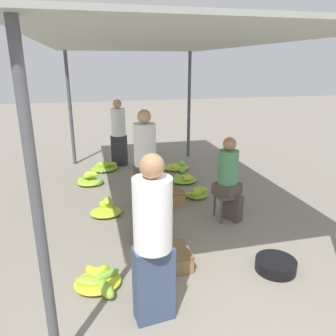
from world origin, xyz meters
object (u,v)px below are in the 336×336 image
object	(u,v)px
basin_black	(276,265)
banana_pile_left_1	(98,280)
banana_pile_left_3	(104,167)
shopper_walking_far	(119,132)
banana_pile_right_0	(184,179)
banana_pile_right_2	(197,194)
shopper_walking_mid	(145,159)
vendor_foreground	(153,239)
banana_pile_left_0	(91,180)
banana_pile_left_2	(107,209)
vendor_seated	(229,178)
stool	(226,199)
crate_far	(171,196)
banana_pile_right_1	(177,167)
crate_near	(172,258)
crate_mid	(151,232)

from	to	relation	value
basin_black	banana_pile_left_1	distance (m)	2.08
banana_pile_left_3	shopper_walking_far	world-z (taller)	shopper_walking_far
banana_pile_right_0	banana_pile_right_2	world-z (taller)	banana_pile_right_2
shopper_walking_mid	banana_pile_left_3	bearing A→B (deg)	103.84
vendor_foreground	banana_pile_left_0	xyz separation A→B (m)	(-0.53, 3.93, -0.77)
banana_pile_left_1	banana_pile_left_2	world-z (taller)	banana_pile_left_2
banana_pile_left_1	banana_pile_left_2	size ratio (longest dim) A/B	1.34
vendor_seated	banana_pile_left_1	bearing A→B (deg)	-149.77
banana_pile_right_0	shopper_walking_mid	world-z (taller)	shopper_walking_mid
stool	crate_far	world-z (taller)	stool
vendor_seated	banana_pile_left_0	bearing A→B (deg)	134.22
banana_pile_left_2	shopper_walking_far	bearing A→B (deg)	79.65
banana_pile_right_1	banana_pile_right_2	xyz separation A→B (m)	(-0.09, -1.72, 0.02)
stool	banana_pile_left_1	size ratio (longest dim) A/B	0.61
crate_near	crate_mid	world-z (taller)	crate_near
banana_pile_left_1	shopper_walking_mid	bearing A→B (deg)	64.94
vendor_seated	banana_pile_left_0	world-z (taller)	vendor_seated
banana_pile_right_2	shopper_walking_mid	xyz separation A→B (m)	(-0.99, -0.22, 0.79)
basin_black	banana_pile_left_1	xyz separation A→B (m)	(-2.07, 0.21, -0.00)
vendor_seated	banana_pile_right_1	distance (m)	2.69
banana_pile_left_1	shopper_walking_far	world-z (taller)	shopper_walking_far
crate_near	shopper_walking_far	size ratio (longest dim) A/B	0.28
banana_pile_left_1	banana_pile_left_2	bearing A→B (deg)	83.40
banana_pile_left_2	crate_far	xyz separation A→B (m)	(1.14, 0.21, 0.03)
banana_pile_right_1	shopper_walking_far	bearing A→B (deg)	151.35
crate_far	vendor_foreground	bearing A→B (deg)	-107.76
banana_pile_left_0	banana_pile_right_2	xyz separation A→B (m)	(1.88, -1.23, -0.00)
stool	banana_pile_left_2	bearing A→B (deg)	161.27
banana_pile_right_0	banana_pile_right_2	bearing A→B (deg)	-90.77
banana_pile_left_0	crate_far	xyz separation A→B (m)	(1.37, -1.29, 0.02)
banana_pile_right_0	shopper_walking_mid	distance (m)	1.69
banana_pile_right_1	shopper_walking_far	distance (m)	1.62
banana_pile_left_3	banana_pile_right_1	world-z (taller)	banana_pile_left_3
banana_pile_left_3	shopper_walking_mid	size ratio (longest dim) A/B	0.41
vendor_seated	shopper_walking_far	distance (m)	3.57
banana_pile_left_2	crate_mid	size ratio (longest dim) A/B	1.08
banana_pile_left_0	banana_pile_left_1	xyz separation A→B (m)	(0.02, -3.32, -0.02)
banana_pile_left_0	shopper_walking_mid	world-z (taller)	shopper_walking_mid
stool	vendor_foreground	bearing A→B (deg)	-130.09
vendor_foreground	banana_pile_right_0	distance (m)	3.92
banana_pile_right_0	banana_pile_right_2	size ratio (longest dim) A/B	1.21
vendor_foreground	banana_pile_left_1	size ratio (longest dim) A/B	2.39
vendor_foreground	crate_mid	bearing A→B (deg)	79.98
banana_pile_left_2	banana_pile_right_2	distance (m)	1.67
banana_pile_left_3	banana_pile_right_0	bearing A→B (deg)	-37.98
crate_mid	shopper_walking_far	bearing A→B (deg)	91.17
banana_pile_left_1	shopper_walking_far	bearing A→B (deg)	81.16
banana_pile_right_2	shopper_walking_mid	world-z (taller)	shopper_walking_mid
vendor_seated	banana_pile_left_0	xyz separation A→B (m)	(-2.07, 2.13, -0.60)
crate_far	shopper_walking_mid	size ratio (longest dim) A/B	0.25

